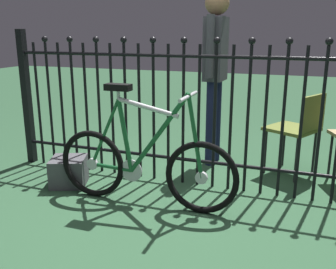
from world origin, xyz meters
TOP-DOWN VIEW (x-y plane):
  - ground_plane at (0.00, 0.00)m, footprint 20.00×20.00m
  - iron_fence at (-0.05, 0.56)m, footprint 3.70×0.07m
  - bicycle at (-0.30, 0.03)m, footprint 1.48×0.40m
  - chair_olive at (0.80, 1.10)m, footprint 0.55×0.55m
  - person_visitor at (-0.03, 1.20)m, footprint 0.23×0.48m
  - display_crate at (-1.09, 0.16)m, footprint 0.38×0.38m

SIDE VIEW (x-z plane):
  - ground_plane at x=0.00m, z-range 0.00..0.00m
  - display_crate at x=-1.09m, z-range 0.00..0.25m
  - bicycle at x=-0.30m, z-range -0.14..0.81m
  - chair_olive at x=0.80m, z-range 0.10..0.88m
  - iron_fence at x=-0.05m, z-range 0.00..1.35m
  - person_visitor at x=-0.03m, z-range 0.17..1.88m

